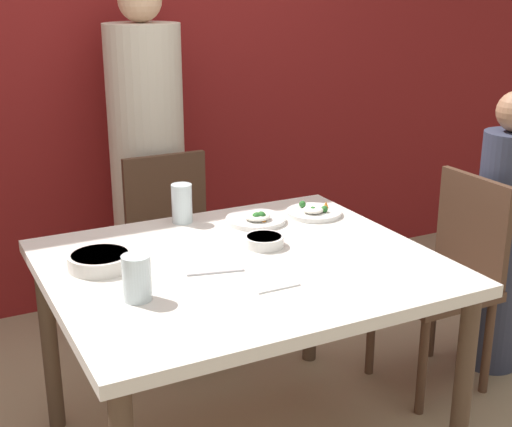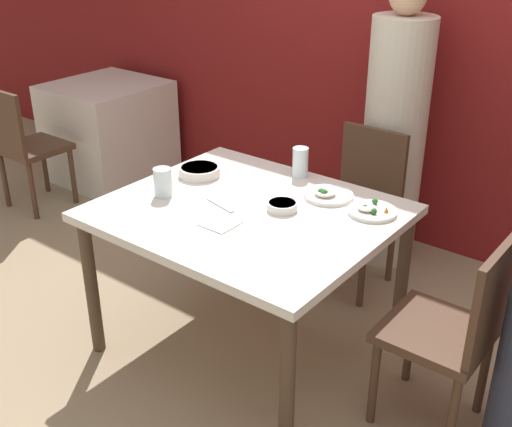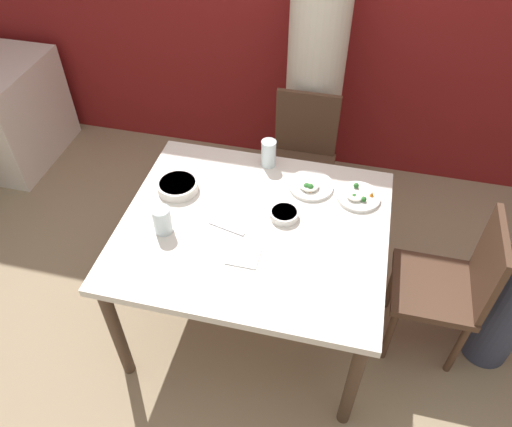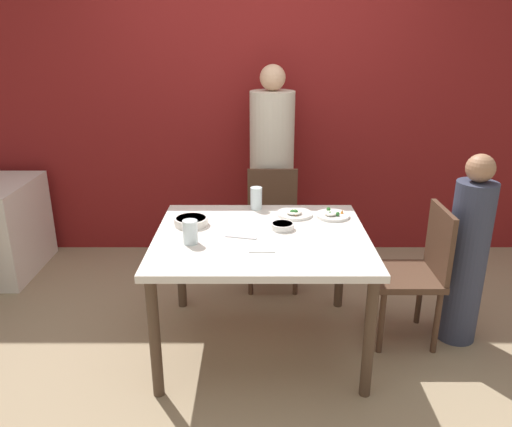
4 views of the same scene
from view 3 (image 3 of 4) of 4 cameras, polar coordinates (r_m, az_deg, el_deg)
The scene contains 13 objects.
ground_plane at distance 2.88m, azimuth -0.22°, elevation -11.57°, with size 10.00×10.00×0.00m, color #998466.
dining_table at distance 2.36m, azimuth -0.26°, elevation -2.72°, with size 1.23×1.05×0.74m.
chair_adult_spot at distance 3.10m, azimuth 5.24°, elevation 6.22°, with size 0.40×0.40×0.87m.
chair_child_spot at distance 2.58m, azimuth 21.33°, elevation -7.60°, with size 0.40×0.40×0.87m.
person_adult at distance 3.23m, azimuth 6.62°, elevation 13.69°, with size 0.35×0.35×1.61m.
bowl_curry at distance 2.49m, azimuth -8.94°, elevation 3.15°, with size 0.20×0.20×0.05m.
plate_rice_adult at distance 2.49m, azimuth 6.23°, elevation 3.18°, with size 0.23×0.23×0.05m.
plate_rice_child at distance 2.47m, azimuth 11.58°, elevation 1.92°, with size 0.21×0.21×0.04m.
bowl_rice_small at distance 2.33m, azimuth 3.24°, elevation -0.06°, with size 0.13×0.13×0.04m.
glass_water_tall at distance 2.58m, azimuth 1.45°, elevation 6.91°, with size 0.08×0.08×0.15m.
glass_water_short at distance 2.27m, azimuth -10.67°, elevation -0.76°, with size 0.08×0.08×0.13m.
napkin_folded at distance 2.18m, azimuth -1.28°, elevation -4.73°, with size 0.14×0.14×0.01m.
fork_steel at distance 2.29m, azimuth -3.38°, elevation -1.69°, with size 0.18×0.06×0.01m.
Camera 3 is at (0.38, -1.55, 2.40)m, focal length 35.00 mm.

